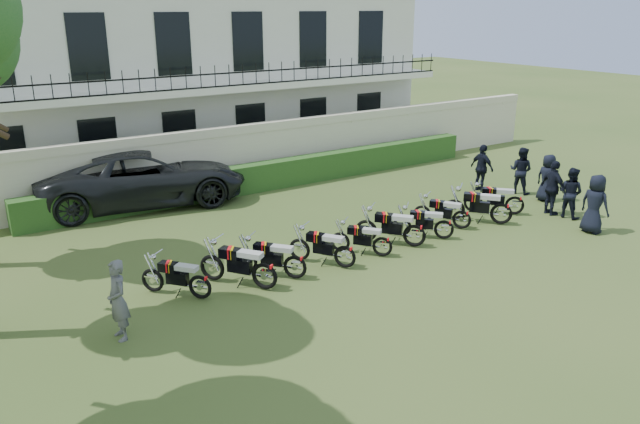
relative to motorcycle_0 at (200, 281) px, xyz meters
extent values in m
plane|color=#395120|center=(5.08, -0.07, -0.45)|extent=(100.00, 100.00, 0.00)
cube|color=beige|center=(5.08, 7.93, 0.55)|extent=(30.00, 0.30, 2.00)
cube|color=beige|center=(5.08, 7.93, 1.70)|extent=(30.00, 0.35, 0.30)
cube|color=#24491A|center=(6.08, 7.13, 0.05)|extent=(18.00, 0.60, 1.00)
cube|color=silver|center=(5.08, 13.93, 3.05)|extent=(20.00, 8.00, 7.00)
cube|color=silver|center=(5.08, 9.23, 3.05)|extent=(20.00, 1.40, 0.25)
cube|color=black|center=(5.08, 8.58, 3.65)|extent=(20.00, 0.05, 0.05)
cube|color=black|center=(5.08, 8.58, 3.20)|extent=(20.00, 0.05, 0.05)
cube|color=black|center=(-2.42, 9.95, 1.15)|extent=(1.30, 0.12, 2.20)
cube|color=black|center=(0.58, 9.95, 1.15)|extent=(1.30, 0.12, 2.20)
cube|color=black|center=(0.58, 9.95, 4.65)|extent=(1.30, 0.12, 2.20)
cube|color=black|center=(3.58, 9.95, 1.15)|extent=(1.30, 0.12, 2.20)
cube|color=black|center=(3.58, 9.95, 4.65)|extent=(1.30, 0.12, 2.20)
cube|color=black|center=(6.58, 9.95, 1.15)|extent=(1.30, 0.12, 2.20)
cube|color=black|center=(6.58, 9.95, 4.65)|extent=(1.30, 0.12, 2.20)
cube|color=black|center=(9.58, 9.95, 1.15)|extent=(1.30, 0.12, 2.20)
cube|color=black|center=(9.58, 9.95, 4.65)|extent=(1.30, 0.12, 2.20)
cube|color=black|center=(12.58, 9.95, 1.15)|extent=(1.30, 0.12, 2.20)
cube|color=black|center=(12.58, 9.95, 4.65)|extent=(1.30, 0.12, 2.20)
torus|color=black|center=(0.38, -0.48, -0.17)|extent=(0.43, 0.51, 0.58)
torus|color=black|center=(-0.39, 0.48, -0.17)|extent=(0.43, 0.51, 0.58)
cube|color=black|center=(0.03, -0.04, -0.03)|extent=(0.46, 0.51, 0.28)
cube|color=black|center=(-0.11, 0.14, 0.23)|extent=(0.46, 0.49, 0.21)
cube|color=red|center=(-0.11, 0.14, 0.24)|extent=(0.20, 0.26, 0.22)
cube|color=#DCAC0B|center=(-0.07, 0.09, 0.24)|extent=(0.17, 0.24, 0.22)
cube|color=#AFAFAF|center=(0.19, -0.24, 0.27)|extent=(0.50, 0.55, 0.11)
cylinder|color=silver|center=(-0.30, 0.37, 0.51)|extent=(0.46, 0.38, 0.03)
torus|color=black|center=(1.87, -0.95, -0.13)|extent=(0.46, 0.60, 0.66)
torus|color=black|center=(1.06, 0.20, -0.13)|extent=(0.46, 0.60, 0.66)
cube|color=black|center=(1.50, -0.42, 0.03)|extent=(0.50, 0.60, 0.33)
cube|color=black|center=(1.35, -0.22, 0.33)|extent=(0.51, 0.56, 0.24)
cube|color=red|center=(1.35, -0.22, 0.34)|extent=(0.24, 0.29, 0.25)
cube|color=#DCAC0B|center=(1.39, -0.27, 0.34)|extent=(0.21, 0.27, 0.25)
cube|color=#AFAFAF|center=(1.67, -0.66, 0.37)|extent=(0.56, 0.64, 0.13)
cylinder|color=silver|center=(1.15, 0.07, 0.65)|extent=(0.55, 0.40, 0.03)
torus|color=black|center=(2.79, -0.75, -0.16)|extent=(0.46, 0.52, 0.60)
torus|color=black|center=(1.97, 0.23, -0.16)|extent=(0.46, 0.52, 0.60)
cube|color=black|center=(2.41, -0.30, -0.01)|extent=(0.49, 0.53, 0.30)
cube|color=black|center=(2.26, -0.12, 0.26)|extent=(0.48, 0.51, 0.22)
cube|color=red|center=(2.26, -0.12, 0.27)|extent=(0.20, 0.27, 0.23)
cube|color=#DCAC0B|center=(2.30, -0.17, 0.27)|extent=(0.18, 0.26, 0.23)
cube|color=#AFAFAF|center=(2.58, -0.50, 0.30)|extent=(0.53, 0.57, 0.12)
cylinder|color=silver|center=(2.06, 0.12, 0.55)|extent=(0.47, 0.40, 0.03)
torus|color=black|center=(4.14, -0.93, -0.16)|extent=(0.40, 0.55, 0.60)
torus|color=black|center=(3.44, 0.14, -0.16)|extent=(0.40, 0.55, 0.60)
cube|color=black|center=(3.82, -0.44, -0.01)|extent=(0.44, 0.55, 0.29)
cube|color=black|center=(3.69, -0.25, 0.25)|extent=(0.45, 0.51, 0.22)
cube|color=red|center=(3.69, -0.25, 0.26)|extent=(0.22, 0.26, 0.23)
cube|color=#DCAC0B|center=(3.72, -0.30, 0.26)|extent=(0.20, 0.24, 0.23)
cube|color=#AFAFAF|center=(3.96, -0.66, 0.29)|extent=(0.49, 0.58, 0.12)
cylinder|color=silver|center=(3.52, 0.02, 0.55)|extent=(0.51, 0.34, 0.03)
torus|color=black|center=(5.44, -0.78, -0.19)|extent=(0.40, 0.48, 0.55)
torus|color=black|center=(4.71, 0.13, -0.19)|extent=(0.40, 0.48, 0.55)
cube|color=black|center=(5.10, -0.36, -0.05)|extent=(0.43, 0.49, 0.27)
cube|color=black|center=(4.97, -0.20, 0.19)|extent=(0.43, 0.46, 0.20)
cube|color=red|center=(4.97, -0.20, 0.20)|extent=(0.19, 0.24, 0.21)
cube|color=#DCAC0B|center=(5.01, -0.24, 0.20)|extent=(0.17, 0.23, 0.21)
cube|color=#AFAFAF|center=(5.25, -0.55, 0.23)|extent=(0.48, 0.52, 0.11)
cylinder|color=silver|center=(4.79, 0.03, 0.46)|extent=(0.44, 0.36, 0.03)
torus|color=black|center=(6.69, -0.80, -0.14)|extent=(0.48, 0.56, 0.64)
torus|color=black|center=(5.83, 0.26, -0.14)|extent=(0.48, 0.56, 0.64)
cube|color=black|center=(6.29, -0.31, 0.02)|extent=(0.51, 0.57, 0.32)
cube|color=black|center=(6.14, -0.12, 0.30)|extent=(0.51, 0.54, 0.23)
cube|color=red|center=(6.14, -0.12, 0.31)|extent=(0.22, 0.29, 0.24)
cube|color=#DCAC0B|center=(6.18, -0.17, 0.31)|extent=(0.19, 0.27, 0.24)
cube|color=#AFAFAF|center=(6.47, -0.53, 0.34)|extent=(0.56, 0.61, 0.13)
cylinder|color=silver|center=(5.93, 0.14, 0.62)|extent=(0.51, 0.42, 0.03)
torus|color=black|center=(7.79, -0.72, -0.18)|extent=(0.45, 0.47, 0.57)
torus|color=black|center=(6.96, 0.15, -0.18)|extent=(0.45, 0.47, 0.57)
cube|color=black|center=(7.41, -0.32, -0.04)|extent=(0.47, 0.48, 0.28)
cube|color=black|center=(7.26, -0.16, 0.21)|extent=(0.46, 0.47, 0.20)
cube|color=red|center=(7.26, -0.16, 0.22)|extent=(0.18, 0.26, 0.21)
cube|color=#DCAC0B|center=(7.30, -0.21, 0.22)|extent=(0.15, 0.25, 0.21)
cube|color=#AFAFAF|center=(7.58, -0.50, 0.25)|extent=(0.51, 0.52, 0.11)
cylinder|color=silver|center=(7.05, 0.05, 0.49)|extent=(0.42, 0.41, 0.03)
torus|color=black|center=(8.75, -0.47, -0.17)|extent=(0.37, 0.53, 0.57)
torus|color=black|center=(8.12, 0.56, -0.17)|extent=(0.37, 0.53, 0.57)
cube|color=black|center=(8.46, 0.00, -0.03)|extent=(0.41, 0.53, 0.28)
cube|color=black|center=(8.35, 0.19, 0.22)|extent=(0.43, 0.49, 0.21)
cube|color=red|center=(8.35, 0.19, 0.23)|extent=(0.22, 0.24, 0.21)
cube|color=#DCAC0B|center=(8.38, 0.14, 0.23)|extent=(0.19, 0.23, 0.21)
cube|color=#AFAFAF|center=(8.59, -0.21, 0.26)|extent=(0.46, 0.56, 0.11)
cylinder|color=silver|center=(8.19, 0.44, 0.50)|extent=(0.49, 0.32, 0.03)
torus|color=black|center=(10.18, -0.89, -0.13)|extent=(0.49, 0.58, 0.66)
torus|color=black|center=(9.29, 0.22, -0.13)|extent=(0.49, 0.58, 0.66)
cube|color=black|center=(9.77, -0.38, 0.03)|extent=(0.53, 0.59, 0.33)
cube|color=black|center=(9.61, -0.18, 0.33)|extent=(0.53, 0.56, 0.24)
cube|color=red|center=(9.61, -0.18, 0.34)|extent=(0.23, 0.30, 0.25)
cube|color=#DCAC0B|center=(9.65, -0.23, 0.34)|extent=(0.20, 0.28, 0.25)
cube|color=#AFAFAF|center=(9.95, -0.61, 0.37)|extent=(0.58, 0.63, 0.13)
cylinder|color=silver|center=(9.39, 0.09, 0.66)|extent=(0.53, 0.43, 0.03)
torus|color=black|center=(11.28, -0.41, -0.16)|extent=(0.48, 0.50, 0.61)
torus|color=black|center=(10.39, 0.53, -0.16)|extent=(0.48, 0.50, 0.61)
cube|color=black|center=(10.87, 0.02, -0.01)|extent=(0.50, 0.52, 0.30)
cube|color=black|center=(10.71, 0.19, 0.26)|extent=(0.49, 0.50, 0.22)
cube|color=red|center=(10.71, 0.19, 0.27)|extent=(0.19, 0.28, 0.23)
cube|color=#DCAC0B|center=(10.75, 0.15, 0.27)|extent=(0.16, 0.26, 0.23)
cube|color=#AFAFAF|center=(11.05, -0.17, 0.30)|extent=(0.55, 0.56, 0.12)
cylinder|color=silver|center=(10.49, 0.42, 0.56)|extent=(0.45, 0.43, 0.03)
imported|color=black|center=(1.36, 7.84, 0.49)|extent=(7.25, 4.23, 1.90)
imported|color=slate|center=(-2.04, -0.73, 0.39)|extent=(0.43, 0.63, 1.68)
imported|color=black|center=(11.47, -2.28, 0.43)|extent=(0.61, 0.89, 1.76)
imported|color=black|center=(12.09, -1.03, 0.36)|extent=(0.72, 0.87, 1.63)
imported|color=black|center=(11.87, -0.54, 0.43)|extent=(0.65, 1.11, 1.77)
imported|color=black|center=(12.97, 0.49, 0.36)|extent=(0.58, 0.84, 1.64)
imported|color=black|center=(12.98, 1.62, 0.38)|extent=(0.86, 0.98, 1.68)
imported|color=black|center=(12.05, 2.59, 0.40)|extent=(0.42, 1.00, 1.71)
camera|label=1|loc=(-4.92, -12.27, 5.94)|focal=35.00mm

